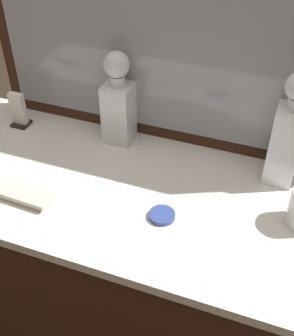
# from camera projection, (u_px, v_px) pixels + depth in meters

# --- Properties ---
(dresser) EXTENTS (1.28, 0.54, 0.84)m
(dresser) POSITION_uv_depth(u_px,v_px,m) (147.00, 288.00, 1.40)
(dresser) COLOR #381E11
(dresser) RESTS_ON ground_plane
(dresser_mirror) EXTENTS (1.11, 0.03, 0.77)m
(dresser_mirror) POSITION_uv_depth(u_px,v_px,m) (183.00, 10.00, 1.06)
(dresser_mirror) COLOR #381E11
(dresser_mirror) RESTS_ON dresser
(crystal_decanter_rear) EXTENTS (0.08, 0.08, 0.31)m
(crystal_decanter_rear) POSITION_uv_depth(u_px,v_px,m) (286.00, 141.00, 1.09)
(crystal_decanter_rear) COLOR white
(crystal_decanter_rear) RESTS_ON dresser
(crystal_decanter_right) EXTENTS (0.08, 0.08, 0.28)m
(crystal_decanter_right) POSITION_uv_depth(u_px,v_px,m) (119.00, 106.00, 1.24)
(crystal_decanter_right) COLOR white
(crystal_decanter_right) RESTS_ON dresser
(silver_brush_front) EXTENTS (0.16, 0.07, 0.02)m
(silver_brush_front) POSITION_uv_depth(u_px,v_px,m) (23.00, 194.00, 1.10)
(silver_brush_front) COLOR #B7A88C
(silver_brush_front) RESTS_ON dresser
(porcelain_dish) EXTENTS (0.06, 0.06, 0.01)m
(porcelain_dish) POSITION_uv_depth(u_px,v_px,m) (162.00, 215.00, 1.05)
(porcelain_dish) COLOR #33478C
(porcelain_dish) RESTS_ON dresser
(napkin_holder) EXTENTS (0.05, 0.05, 0.11)m
(napkin_holder) POSITION_uv_depth(u_px,v_px,m) (19.00, 112.00, 1.34)
(napkin_holder) COLOR black
(napkin_holder) RESTS_ON dresser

